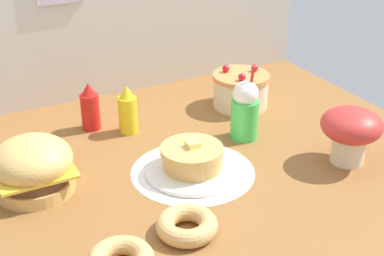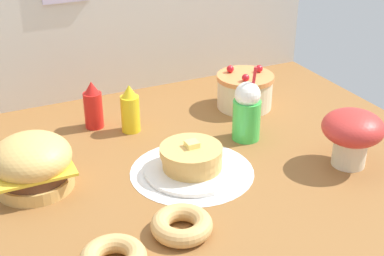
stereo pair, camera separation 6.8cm
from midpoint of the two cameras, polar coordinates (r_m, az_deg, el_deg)
ground_plane at (r=2.14m, az=0.04°, el=-4.58°), size 2.21×1.72×0.02m
back_wall at (r=2.70m, az=-7.99°, el=13.05°), size 2.21×0.04×0.93m
doily_mat at (r=2.12m, az=0.93°, el=-4.60°), size 0.48×0.48×0.00m
burger at (r=2.05m, az=-15.46°, el=-3.62°), size 0.29×0.29×0.21m
pancake_stack at (r=2.09m, az=0.91°, el=-3.48°), size 0.37×0.37×0.13m
layer_cake at (r=2.64m, az=6.29°, el=3.91°), size 0.27×0.27×0.20m
ketchup_bottle at (r=2.45m, az=-9.54°, el=2.26°), size 0.08×0.08×0.22m
mustard_bottle at (r=2.39m, az=-5.69°, el=1.90°), size 0.08×0.08×0.22m
cream_soda_cup at (r=2.32m, az=6.61°, el=1.75°), size 0.12×0.12×0.33m
donut_chocolate at (r=1.79m, az=0.02°, el=-10.10°), size 0.20×0.20×0.06m
mushroom_stool at (r=2.20m, az=17.31°, el=-0.46°), size 0.24×0.24×0.23m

